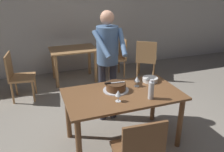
{
  "coord_description": "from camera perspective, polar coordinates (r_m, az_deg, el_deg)",
  "views": [
    {
      "loc": [
        -1.04,
        -2.45,
        2.06
      ],
      "look_at": [
        -0.06,
        0.25,
        0.9
      ],
      "focal_mm": 36.81,
      "sensor_mm": 36.0,
      "label": 1
    }
  ],
  "objects": [
    {
      "name": "water_bottle",
      "position": [
        2.82,
        9.7,
        -3.46
      ],
      "size": [
        0.07,
        0.07,
        0.25
      ],
      "color": "silver",
      "rests_on": "main_dining_table"
    },
    {
      "name": "main_dining_table",
      "position": [
        3.02,
        2.68,
        -6.23
      ],
      "size": [
        1.5,
        0.85,
        0.75
      ],
      "color": "brown",
      "rests_on": "ground_plane"
    },
    {
      "name": "background_table",
      "position": [
        5.16,
        -9.54,
        4.98
      ],
      "size": [
        1.0,
        0.7,
        0.74
      ],
      "color": "tan",
      "rests_on": "ground_plane"
    },
    {
      "name": "plate_stack",
      "position": [
        3.34,
        9.45,
        -0.84
      ],
      "size": [
        0.22,
        0.22,
        0.06
      ],
      "color": "white",
      "rests_on": "main_dining_table"
    },
    {
      "name": "background_chair_2",
      "position": [
        5.38,
        1.38,
        5.04
      ],
      "size": [
        0.45,
        0.45,
        0.9
      ],
      "color": "tan",
      "rests_on": "ground_plane"
    },
    {
      "name": "wine_glass_near",
      "position": [
        2.72,
        1.57,
        -4.38
      ],
      "size": [
        0.08,
        0.08,
        0.14
      ],
      "color": "silver",
      "rests_on": "main_dining_table"
    },
    {
      "name": "cake_knife",
      "position": [
        2.97,
        -0.36,
        -1.75
      ],
      "size": [
        0.27,
        0.05,
        0.02
      ],
      "color": "silver",
      "rests_on": "cake_on_platter"
    },
    {
      "name": "background_chair_1",
      "position": [
        5.27,
        8.52,
        4.44
      ],
      "size": [
        0.61,
        0.61,
        0.9
      ],
      "color": "tan",
      "rests_on": "ground_plane"
    },
    {
      "name": "wine_glass_far",
      "position": [
        3.13,
        6.24,
        -0.82
      ],
      "size": [
        0.08,
        0.08,
        0.14
      ],
      "color": "silver",
      "rests_on": "main_dining_table"
    },
    {
      "name": "cake_on_platter",
      "position": [
        3.01,
        0.98,
        -2.75
      ],
      "size": [
        0.34,
        0.34,
        0.11
      ],
      "color": "silver",
      "rests_on": "main_dining_table"
    },
    {
      "name": "ground_plane",
      "position": [
        3.37,
        2.48,
        -15.77
      ],
      "size": [
        14.0,
        14.0,
        0.0
      ],
      "primitive_type": "plane",
      "color": "gray"
    },
    {
      "name": "chair_near_side",
      "position": [
        2.44,
        6.58,
        -18.19
      ],
      "size": [
        0.47,
        0.47,
        0.9
      ],
      "color": "brown",
      "rests_on": "ground_plane"
    },
    {
      "name": "person_cutting_cake",
      "position": [
        3.41,
        -1.09,
        5.18
      ],
      "size": [
        0.47,
        0.56,
        1.72
      ],
      "color": "#2D2D38",
      "rests_on": "ground_plane"
    },
    {
      "name": "background_chair_0",
      "position": [
        4.59,
        -22.36,
        0.27
      ],
      "size": [
        0.5,
        0.5,
        0.9
      ],
      "color": "tan",
      "rests_on": "ground_plane"
    },
    {
      "name": "back_wall",
      "position": [
        5.7,
        -9.62,
        14.55
      ],
      "size": [
        10.0,
        0.12,
        2.7
      ],
      "primitive_type": "cube",
      "color": "silver",
      "rests_on": "ground_plane"
    }
  ]
}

